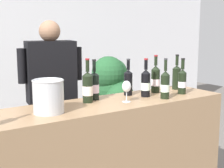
% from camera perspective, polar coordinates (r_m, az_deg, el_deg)
% --- Properties ---
extents(wall_back, '(8.00, 0.10, 2.80)m').
position_cam_1_polar(wall_back, '(5.02, -18.12, 7.14)').
color(wall_back, white).
rests_on(wall_back, ground_plane).
extents(counter, '(2.30, 0.55, 0.98)m').
position_cam_1_polar(counter, '(2.84, -1.99, -13.04)').
color(counter, '#9E7A56').
rests_on(counter, ground_plane).
extents(wine_bottle_0, '(0.08, 0.08, 0.35)m').
position_cam_1_polar(wine_bottle_0, '(3.15, 7.40, 0.86)').
color(wine_bottle_0, black).
rests_on(wine_bottle_0, counter).
extents(wine_bottle_1, '(0.08, 0.08, 0.35)m').
position_cam_1_polar(wine_bottle_1, '(2.89, 9.02, -0.11)').
color(wine_bottle_1, black).
rests_on(wine_bottle_1, counter).
extents(wine_bottle_2, '(0.08, 0.08, 0.34)m').
position_cam_1_polar(wine_bottle_2, '(2.83, -3.03, -0.26)').
color(wine_bottle_2, black).
rests_on(wine_bottle_2, counter).
extents(wine_bottle_3, '(0.08, 0.08, 0.33)m').
position_cam_1_polar(wine_bottle_3, '(3.00, 2.77, 0.43)').
color(wine_bottle_3, black).
rests_on(wine_bottle_3, counter).
extents(wine_bottle_4, '(0.07, 0.07, 0.33)m').
position_cam_1_polar(wine_bottle_4, '(3.13, 11.85, 0.51)').
color(wine_bottle_4, black).
rests_on(wine_bottle_4, counter).
extents(wine_bottle_5, '(0.08, 0.08, 0.34)m').
position_cam_1_polar(wine_bottle_5, '(3.35, 10.91, 1.29)').
color(wine_bottle_5, black).
rests_on(wine_bottle_5, counter).
extents(wine_bottle_6, '(0.09, 0.09, 0.36)m').
position_cam_1_polar(wine_bottle_6, '(2.72, -4.15, -0.53)').
color(wine_bottle_6, black).
rests_on(wine_bottle_6, counter).
extents(wine_bottle_8, '(0.08, 0.08, 0.34)m').
position_cam_1_polar(wine_bottle_8, '(2.96, 5.74, 0.17)').
color(wine_bottle_8, black).
rests_on(wine_bottle_8, counter).
extents(wine_glass, '(0.07, 0.07, 0.18)m').
position_cam_1_polar(wine_glass, '(2.73, 2.50, -0.57)').
color(wine_glass, silver).
rests_on(wine_glass, counter).
extents(ice_bucket, '(0.23, 0.23, 0.24)m').
position_cam_1_polar(ice_bucket, '(2.43, -10.77, -2.05)').
color(ice_bucket, silver).
rests_on(ice_bucket, counter).
extents(person_server, '(0.59, 0.32, 1.65)m').
position_cam_1_polar(person_server, '(3.22, -10.14, -4.58)').
color(person_server, black).
rests_on(person_server, ground_plane).
extents(potted_shrub, '(0.58, 0.62, 1.21)m').
position_cam_1_polar(potted_shrub, '(4.39, 0.65, -1.54)').
color(potted_shrub, brown).
rests_on(potted_shrub, ground_plane).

